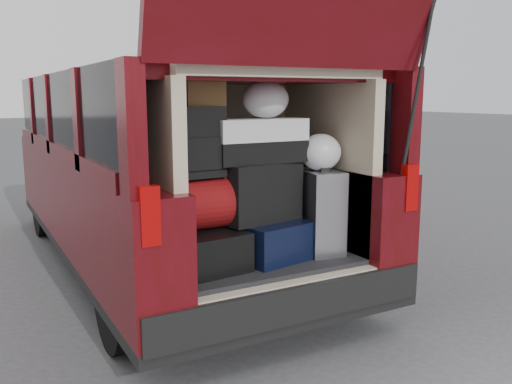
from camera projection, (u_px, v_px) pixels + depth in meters
ground at (267, 345)px, 3.52m from camera, size 80.00×80.00×0.00m
minivan at (166, 172)px, 4.96m from camera, size 1.90×5.35×2.77m
load_floor at (247, 292)px, 3.71m from camera, size 1.24×1.05×0.55m
black_hardshell at (199, 247)px, 3.37m from camera, size 0.49×0.64×0.24m
navy_hardshell at (263, 237)px, 3.59m from camera, size 0.57×0.65×0.25m
silver_roller at (319, 211)px, 3.65m from camera, size 0.28×0.40×0.56m
red_duffel at (205, 202)px, 3.33m from camera, size 0.50×0.33×0.33m
black_soft_case at (257, 191)px, 3.51m from camera, size 0.57×0.40×0.38m
backpack at (198, 142)px, 3.22m from camera, size 0.30×0.19×0.42m
twotone_duffel at (255, 140)px, 3.46m from camera, size 0.63×0.33×0.28m
grocery_sack_lower at (203, 88)px, 3.21m from camera, size 0.25×0.22×0.21m
plastic_bag_center at (266, 99)px, 3.43m from camera, size 0.35×0.33×0.24m
plastic_bag_right at (320, 152)px, 3.58m from camera, size 0.30×0.29×0.24m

